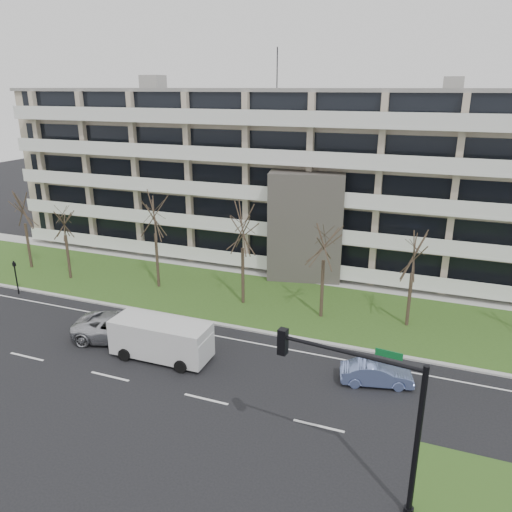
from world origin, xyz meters
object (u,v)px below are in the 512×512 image
at_px(blue_sedan, 376,373).
at_px(white_van, 162,337).
at_px(silver_pickup, 123,328).
at_px(pedestrian_signal, 15,273).
at_px(traffic_signal, 368,403).

bearing_deg(blue_sedan, white_van, 84.08).
bearing_deg(white_van, blue_sedan, 7.51).
distance_m(silver_pickup, white_van, 3.67).
xyz_separation_m(blue_sedan, pedestrian_signal, (-28.00, 2.64, 1.10)).
height_order(blue_sedan, pedestrian_signal, pedestrian_signal).
xyz_separation_m(silver_pickup, pedestrian_signal, (-12.20, 3.36, 0.87)).
xyz_separation_m(white_van, traffic_signal, (12.88, -6.53, 2.93)).
bearing_deg(pedestrian_signal, white_van, 7.97).
distance_m(silver_pickup, traffic_signal, 18.35).
xyz_separation_m(white_van, pedestrian_signal, (-15.69, 4.37, 0.35)).
xyz_separation_m(silver_pickup, blue_sedan, (15.80, 0.72, -0.23)).
relative_size(white_van, pedestrian_signal, 2.20).
relative_size(blue_sedan, white_van, 0.65).
distance_m(traffic_signal, pedestrian_signal, 30.69).
relative_size(silver_pickup, traffic_signal, 0.94).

